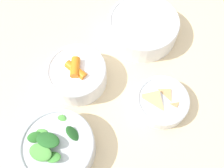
# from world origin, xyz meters

# --- Properties ---
(ground_plane) EXTENTS (10.00, 10.00, 0.00)m
(ground_plane) POSITION_xyz_m (0.00, 0.00, 0.00)
(ground_plane) COLOR #2D2D33
(dining_table) EXTENTS (1.13, 1.02, 0.75)m
(dining_table) POSITION_xyz_m (0.00, 0.00, 0.65)
(dining_table) COLOR beige
(dining_table) RESTS_ON ground_plane
(bowl_carrots) EXTENTS (0.15, 0.15, 0.08)m
(bowl_carrots) POSITION_xyz_m (-0.00, 0.02, 0.79)
(bowl_carrots) COLOR white
(bowl_carrots) RESTS_ON dining_table
(bowl_greens) EXTENTS (0.17, 0.17, 0.09)m
(bowl_greens) POSITION_xyz_m (-0.08, -0.15, 0.79)
(bowl_greens) COLOR silver
(bowl_greens) RESTS_ON dining_table
(bowl_beans_hotdog) EXTENTS (0.20, 0.20, 0.07)m
(bowl_beans_hotdog) POSITION_xyz_m (0.21, 0.13, 0.79)
(bowl_beans_hotdog) COLOR white
(bowl_beans_hotdog) RESTS_ON dining_table
(bowl_cookies) EXTENTS (0.13, 0.13, 0.05)m
(bowl_cookies) POSITION_xyz_m (0.19, -0.10, 0.78)
(bowl_cookies) COLOR silver
(bowl_cookies) RESTS_ON dining_table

